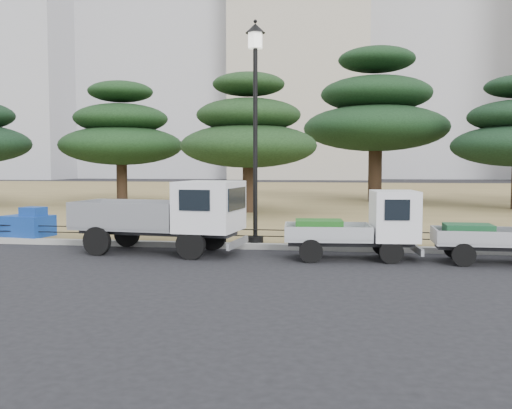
% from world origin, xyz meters
% --- Properties ---
extents(ground, '(220.00, 220.00, 0.00)m').
position_xyz_m(ground, '(0.00, 0.00, 0.00)').
color(ground, black).
extents(lawn, '(120.00, 56.00, 0.15)m').
position_xyz_m(lawn, '(0.00, 30.60, 0.07)').
color(lawn, olive).
rests_on(lawn, ground).
extents(curb, '(120.00, 0.25, 0.16)m').
position_xyz_m(curb, '(0.00, 2.60, 0.08)').
color(curb, gray).
rests_on(curb, ground).
extents(truck_large, '(4.61, 2.21, 1.94)m').
position_xyz_m(truck_large, '(-2.30, 1.47, 1.08)').
color(truck_large, black).
rests_on(truck_large, ground).
extents(truck_kei_front, '(3.36, 1.66, 1.72)m').
position_xyz_m(truck_kei_front, '(2.79, 1.30, 0.86)').
color(truck_kei_front, black).
rests_on(truck_kei_front, ground).
extents(truck_kei_rear, '(3.11, 1.37, 1.62)m').
position_xyz_m(truck_kei_rear, '(6.33, 1.19, 0.81)').
color(truck_kei_rear, black).
rests_on(truck_kei_rear, ground).
extents(street_lamp, '(0.55, 0.55, 6.16)m').
position_xyz_m(street_lamp, '(-0.16, 2.90, 4.32)').
color(street_lamp, black).
rests_on(street_lamp, lawn).
extents(pipe_fence, '(38.00, 0.04, 0.40)m').
position_xyz_m(pipe_fence, '(0.00, 2.75, 0.44)').
color(pipe_fence, black).
rests_on(pipe_fence, lawn).
extents(tarp_pile, '(1.55, 1.26, 0.92)m').
position_xyz_m(tarp_pile, '(-7.34, 3.18, 0.52)').
color(tarp_pile, navy).
rests_on(tarp_pile, lawn).
extents(pine_west_near, '(6.93, 6.93, 6.93)m').
position_xyz_m(pine_west_near, '(-10.22, 17.88, 4.15)').
color(pine_west_near, black).
rests_on(pine_west_near, lawn).
extents(pine_center_left, '(6.36, 6.36, 6.47)m').
position_xyz_m(pine_center_left, '(-2.08, 13.17, 3.88)').
color(pine_center_left, black).
rests_on(pine_center_left, lawn).
extents(pine_center_right, '(8.66, 8.66, 9.19)m').
position_xyz_m(pine_center_right, '(4.17, 22.01, 5.48)').
color(pine_center_right, black).
rests_on(pine_center_right, lawn).
extents(tower_center_left, '(22.00, 20.00, 55.00)m').
position_xyz_m(tower_center_left, '(-5.00, 85.00, 27.50)').
color(tower_center_left, '#AAA08C').
rests_on(tower_center_left, ground).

